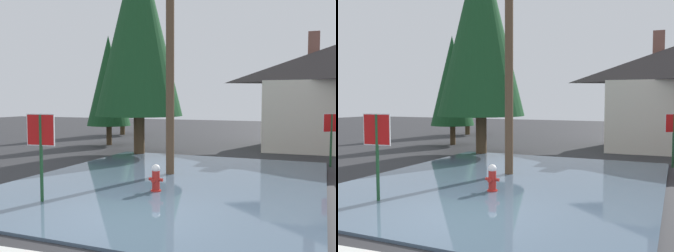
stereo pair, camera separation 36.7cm
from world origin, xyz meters
The scene contains 9 objects.
ground_plane centered at (0.00, 0.00, -0.05)m, with size 80.00×80.00×0.10m, color #2D2D30.
flood_puddle centered at (-0.54, 3.82, 0.03)m, with size 9.02×11.02×0.07m, color #4C6075.
stop_sign_near centered at (-2.57, 0.35, 1.60)m, with size 0.78×0.09×2.24m.
fire_hydrant centered at (-0.40, 2.40, 0.40)m, with size 0.41×0.35×0.81m.
utility_pole centered at (-0.97, 4.87, 5.18)m, with size 1.60×0.28×9.99m.
stop_sign_far centered at (4.11, 8.85, 1.45)m, with size 0.60×0.41×2.05m.
pine_tree_tall_left centered at (-7.55, 11.94, 3.64)m, with size 2.48×2.48×6.19m.
pine_tree_mid_left centered at (-4.20, 9.05, 5.99)m, with size 4.07×4.07×10.18m.
pine_tree_short_left centered at (-10.01, 17.99, 4.17)m, with size 2.84×2.84×7.09m.
Camera 1 is at (3.88, -7.22, 2.58)m, focal length 41.45 mm.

